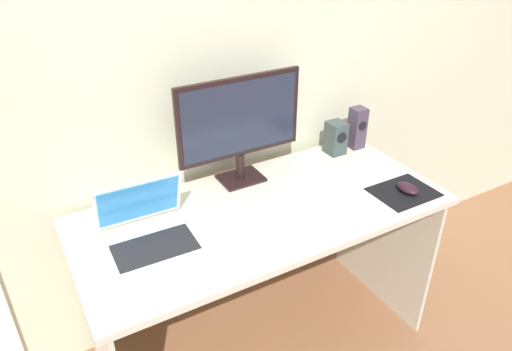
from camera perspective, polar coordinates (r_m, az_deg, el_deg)
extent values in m
plane|color=brown|center=(2.34, 0.75, -19.37)|extent=(8.00, 8.00, 0.00)
cube|color=#BBBC9F|center=(1.93, -4.87, 14.05)|extent=(6.00, 0.04, 2.50)
cube|color=beige|center=(1.84, 0.90, -4.27)|extent=(1.44, 0.65, 0.03)
cube|color=beige|center=(1.93, -17.89, -19.08)|extent=(0.02, 0.61, 0.73)
cube|color=#BDB8A3|center=(2.42, 14.95, -7.00)|extent=(0.02, 0.61, 0.73)
cube|color=black|center=(2.02, -1.83, -0.31)|extent=(0.18, 0.14, 0.01)
cylinder|color=black|center=(1.99, -1.86, 1.18)|extent=(0.04, 0.04, 0.11)
cube|color=black|center=(1.89, -1.97, 7.00)|extent=(0.54, 0.02, 0.33)
cube|color=#1E2333|center=(1.88, -1.83, 6.90)|extent=(0.50, 0.00, 0.29)
cube|color=#3D3142|center=(2.30, 12.01, 5.60)|extent=(0.07, 0.07, 0.20)
cylinder|color=black|center=(2.26, 12.66, 5.81)|extent=(0.04, 0.00, 0.04)
cube|color=#313F3D|center=(2.23, 9.51, 4.48)|extent=(0.08, 0.09, 0.15)
cylinder|color=black|center=(2.19, 10.26, 4.46)|extent=(0.05, 0.00, 0.05)
cube|color=silver|center=(1.67, -12.09, -8.44)|extent=(0.32, 0.22, 0.02)
cube|color=black|center=(1.65, -12.01, -8.39)|extent=(0.28, 0.16, 0.00)
cube|color=silver|center=(1.72, -13.88, -3.03)|extent=(0.31, 0.09, 0.20)
cube|color=#338CD8|center=(1.71, -13.85, -3.05)|extent=(0.28, 0.07, 0.17)
cube|color=white|center=(1.71, 4.73, -6.75)|extent=(0.40, 0.13, 0.01)
cube|color=black|center=(2.02, 17.26, -1.90)|extent=(0.25, 0.20, 0.00)
ellipsoid|color=black|center=(2.01, 17.71, -1.48)|extent=(0.07, 0.10, 0.04)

